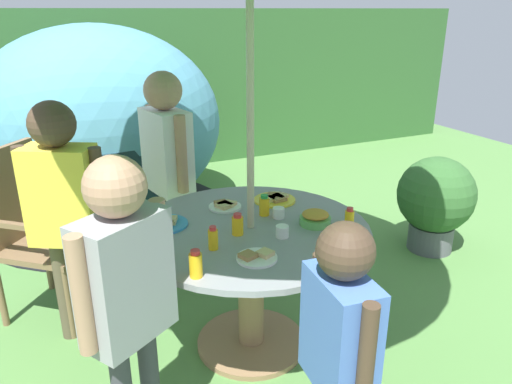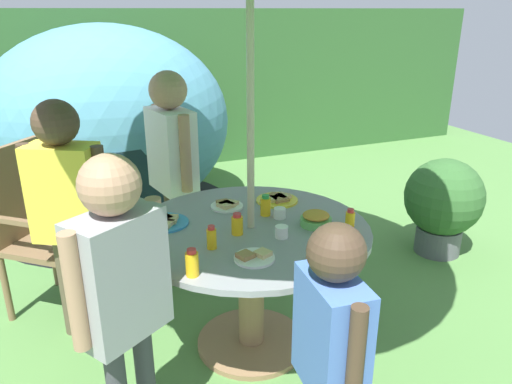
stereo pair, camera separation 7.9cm
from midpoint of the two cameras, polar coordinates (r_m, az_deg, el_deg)
The scene contains 24 objects.
ground_plane at distance 2.85m, azimuth 0.29°, elevation -17.47°, with size 10.00×10.00×0.02m, color #548442.
hedge_backdrop at distance 5.89m, azimuth -14.17°, elevation 11.50°, with size 9.00×0.70×1.76m, color #33602D.
garden_table at distance 2.56m, azimuth 0.31°, elevation -8.08°, with size 1.21×1.21×0.72m.
wooden_chair at distance 3.15m, azimuth -23.37°, elevation -3.36°, with size 0.67×0.67×1.03m.
dome_tent at distance 4.42m, azimuth -16.36°, elevation 7.61°, with size 2.51×2.51×1.65m.
potted_plant at distance 3.88m, azimuth 21.61°, elevation -1.07°, with size 0.57×0.57×0.74m.
child_in_white_shirt at distance 3.18m, azimuth -9.13°, elevation 4.77°, with size 0.27×0.47×1.40m.
child_in_yellow_shirt at distance 2.69m, azimuth -20.58°, elevation -0.15°, with size 0.41×0.34×1.35m.
child_in_grey_shirt at distance 1.88m, azimuth -14.48°, elevation -9.54°, with size 0.38×0.34×1.30m.
child_in_blue_shirt at distance 1.73m, azimuth 10.12°, elevation -16.15°, with size 0.19×0.39×1.13m.
snack_bowl at distance 2.50m, azimuth 7.92°, elevation -3.14°, with size 0.16×0.16×0.08m.
plate_near_left at distance 2.54m, azimuth -9.76°, elevation -3.47°, with size 0.24×0.24×0.03m.
plate_near_right at distance 2.80m, azimuth 3.31°, elevation -0.85°, with size 0.24×0.24×0.03m.
plate_far_left at distance 2.16m, azimuth 0.83°, elevation -7.61°, with size 0.18×0.18×0.03m.
plate_center_back at distance 2.71m, azimuth -2.60°, elevation -1.56°, with size 0.18×0.18×0.03m.
juice_bottle_far_right at distance 2.59m, azimuth 1.99°, elevation -1.63°, with size 0.06×0.06×0.12m.
juice_bottle_center_front at distance 2.38m, azimuth -1.27°, elevation -3.84°, with size 0.06×0.06×0.11m.
juice_bottle_mid_left at distance 2.48m, azimuth 11.84°, elevation -3.21°, with size 0.05×0.05×0.11m.
juice_bottle_mid_right at distance 2.24m, azimuth -4.22°, elevation -5.39°, with size 0.05×0.05×0.11m.
juice_bottle_front_edge at distance 2.03m, azimuth -6.39°, elevation -8.30°, with size 0.06×0.06×0.12m.
juice_bottle_back_edge at distance 2.18m, azimuth -10.87°, elevation -6.41°, with size 0.05×0.05×0.12m.
juice_bottle_spot_a at distance 2.24m, azimuth 9.65°, elevation -5.81°, with size 0.05×0.05×0.10m.
cup_near at distance 2.57m, azimuth 3.66°, elevation -2.49°, with size 0.06×0.06×0.06m, color white.
cup_far at distance 2.36m, azimuth 3.97°, elevation -4.68°, with size 0.06×0.06×0.06m, color white.
Camera 2 is at (-0.85, -2.08, 1.75)m, focal length 34.17 mm.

